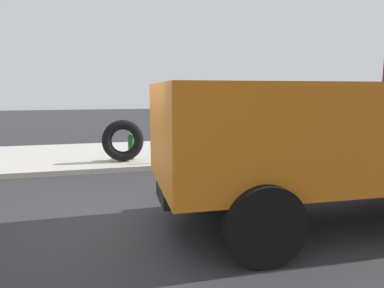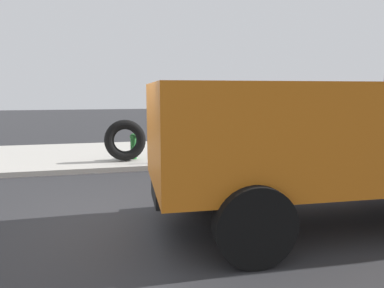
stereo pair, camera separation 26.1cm
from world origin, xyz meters
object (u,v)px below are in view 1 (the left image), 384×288
at_px(stop_sign, 238,107).
at_px(dump_truck_orange, 368,129).
at_px(fire_hydrant, 131,146).
at_px(loose_tire, 123,141).

relative_size(stop_sign, dump_truck_orange, 0.33).
xyz_separation_m(fire_hydrant, stop_sign, (3.26, -0.76, 1.21)).
bearing_deg(fire_hydrant, stop_sign, -13.15).
relative_size(fire_hydrant, stop_sign, 0.34).
bearing_deg(stop_sign, loose_tire, 171.57).
xyz_separation_m(loose_tire, dump_truck_orange, (3.91, -5.55, 0.82)).
relative_size(fire_hydrant, loose_tire, 0.65).
bearing_deg(fire_hydrant, dump_truck_orange, -57.73).
height_order(loose_tire, stop_sign, stop_sign).
bearing_deg(fire_hydrant, loose_tire, -137.18).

